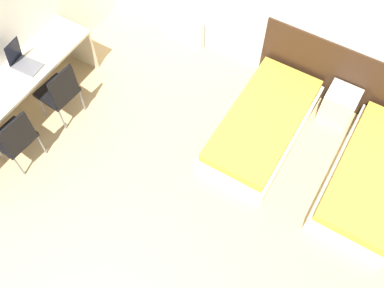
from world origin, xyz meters
TOP-DOWN VIEW (x-y plane):
  - headboard_panel at (1.26, 4.20)m, footprint 2.50×0.03m
  - bed_near_window at (0.52, 3.22)m, footprint 0.93×1.90m
  - bed_near_door at (2.00, 3.22)m, footprint 0.93×1.90m
  - nightstand at (1.26, 3.98)m, footprint 0.40×0.37m
  - radiator at (-1.26, 4.12)m, footprint 0.71×0.12m
  - desk at (-2.28, 1.74)m, footprint 0.58×2.57m
  - chair_near_laptop at (-1.86, 2.14)m, footprint 0.47×0.47m
  - chair_near_notebook at (-1.86, 1.33)m, footprint 0.47×0.47m
  - laptop at (-2.33, 2.12)m, footprint 0.37×0.26m

SIDE VIEW (x-z plane):
  - bed_near_window at x=0.52m, z-range -0.01..0.39m
  - bed_near_door at x=2.00m, z-range -0.01..0.39m
  - radiator at x=-1.26m, z-range 0.00..0.48m
  - nightstand at x=1.26m, z-range 0.00..0.51m
  - headboard_panel at x=1.26m, z-range 0.00..1.00m
  - chair_near_laptop at x=-1.86m, z-range 0.05..0.98m
  - chair_near_notebook at x=-1.86m, z-range 0.05..0.98m
  - desk at x=-2.28m, z-range 0.23..0.98m
  - laptop at x=-2.33m, z-range 0.64..1.01m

